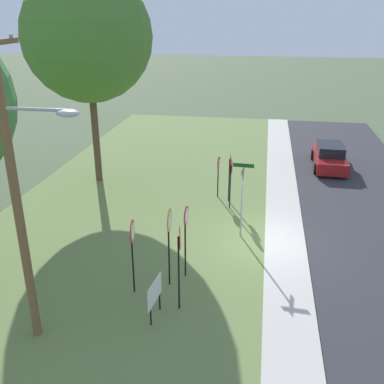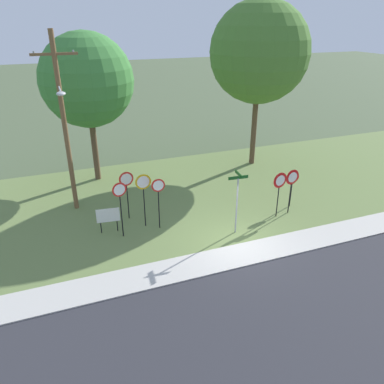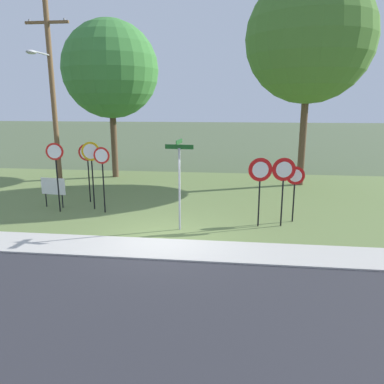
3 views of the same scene
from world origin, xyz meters
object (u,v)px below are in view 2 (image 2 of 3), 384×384
(yield_sign_far_left, at_px, (293,181))
(utility_pole, at_px, (64,121))
(stop_sign_far_left, at_px, (158,193))
(notice_board, at_px, (108,217))
(stop_sign_near_left, at_px, (144,189))
(stop_sign_near_right, at_px, (120,198))
(oak_tree_right, at_px, (259,53))
(oak_tree_left, at_px, (87,81))
(yield_sign_near_left, at_px, (292,181))
(street_name_post, at_px, (237,198))
(yield_sign_near_right, at_px, (280,184))
(stop_sign_far_center, at_px, (127,185))

(yield_sign_far_left, xyz_separation_m, utility_pole, (-10.95, 3.86, 3.31))
(stop_sign_far_left, height_order, notice_board, stop_sign_far_left)
(stop_sign_near_left, xyz_separation_m, stop_sign_near_right, (-1.23, -0.56, -0.03))
(stop_sign_near_right, xyz_separation_m, oak_tree_right, (10.46, 6.49, 5.37))
(utility_pole, bearing_deg, stop_sign_near_left, -45.74)
(notice_board, height_order, oak_tree_left, oak_tree_left)
(stop_sign_far_left, distance_m, yield_sign_near_left, 6.88)
(stop_sign_near_left, height_order, stop_sign_near_right, same)
(stop_sign_near_right, relative_size, notice_board, 2.23)
(yield_sign_near_left, height_order, utility_pole, utility_pole)
(stop_sign_near_left, bearing_deg, street_name_post, -29.91)
(yield_sign_near_right, height_order, oak_tree_right, oak_tree_right)
(stop_sign_near_left, relative_size, oak_tree_left, 0.32)
(yield_sign_near_right, relative_size, oak_tree_left, 0.28)
(stop_sign_far_left, relative_size, street_name_post, 0.84)
(utility_pole, relative_size, oak_tree_right, 0.85)
(stop_sign_far_left, bearing_deg, utility_pole, 138.40)
(stop_sign_near_left, distance_m, stop_sign_near_right, 1.35)
(yield_sign_near_left, bearing_deg, stop_sign_far_left, 166.43)
(stop_sign_near_left, height_order, yield_sign_near_left, stop_sign_near_left)
(yield_sign_far_left, xyz_separation_m, street_name_post, (-4.01, -1.35, 0.32))
(yield_sign_far_left, distance_m, utility_pole, 12.07)
(stop_sign_near_left, xyz_separation_m, notice_board, (-1.77, 0.08, -1.20))
(yield_sign_near_left, bearing_deg, stop_sign_near_left, 163.79)
(yield_sign_near_left, bearing_deg, oak_tree_left, 130.80)
(stop_sign_near_right, height_order, utility_pole, utility_pole)
(yield_sign_near_left, distance_m, oak_tree_right, 9.31)
(yield_sign_near_right, xyz_separation_m, oak_tree_left, (-7.99, 8.38, 4.27))
(stop_sign_near_right, relative_size, oak_tree_right, 0.26)
(stop_sign_near_right, bearing_deg, utility_pole, 104.74)
(stop_sign_far_center, bearing_deg, yield_sign_near_right, -26.59)
(stop_sign_far_left, distance_m, street_name_post, 3.70)
(yield_sign_far_left, bearing_deg, stop_sign_far_center, 175.46)
(yield_sign_far_left, bearing_deg, stop_sign_near_right, -173.75)
(utility_pole, xyz_separation_m, oak_tree_right, (12.26, 2.81, 2.55))
(stop_sign_near_right, bearing_deg, stop_sign_near_left, 13.28)
(street_name_post, bearing_deg, stop_sign_near_right, 168.16)
(stop_sign_far_left, relative_size, oak_tree_left, 0.30)
(stop_sign_near_right, xyz_separation_m, notice_board, (-0.54, 0.65, -1.17))
(stop_sign_far_center, xyz_separation_m, yield_sign_near_right, (7.22, -2.51, -0.04))
(stop_sign_far_center, relative_size, notice_board, 2.07)
(yield_sign_near_left, relative_size, yield_sign_near_right, 1.00)
(utility_pole, bearing_deg, notice_board, -67.36)
(stop_sign_near_right, height_order, street_name_post, street_name_post)
(oak_tree_right, bearing_deg, stop_sign_far_left, -143.61)
(notice_board, bearing_deg, stop_sign_near_right, -43.88)
(utility_pole, height_order, oak_tree_right, oak_tree_right)
(stop_sign_near_left, relative_size, utility_pole, 0.31)
(stop_sign_near_left, height_order, oak_tree_right, oak_tree_right)
(utility_pole, bearing_deg, oak_tree_right, 12.91)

